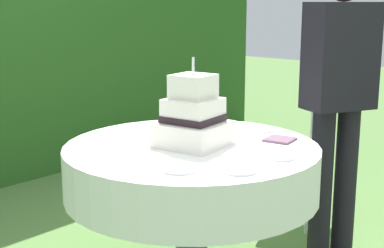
{
  "coord_description": "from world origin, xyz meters",
  "views": [
    {
      "loc": [
        -1.83,
        -1.65,
        1.4
      ],
      "look_at": [
        -0.0,
        -0.0,
        0.86
      ],
      "focal_mm": 52.12,
      "sensor_mm": 36.0,
      "label": 1
    }
  ],
  "objects_px": {
    "serving_plate_far": "(281,157)",
    "serving_plate_left": "(239,170)",
    "serving_plate_right": "(179,169)",
    "napkin_stack": "(280,140)",
    "garden_chair": "(300,142)",
    "standing_person": "(338,94)",
    "cake_table": "(192,172)",
    "wedding_cake": "(192,118)",
    "serving_plate_near": "(259,130)"
  },
  "relations": [
    {
      "from": "serving_plate_right",
      "to": "napkin_stack",
      "type": "relative_size",
      "value": 1.12
    },
    {
      "from": "cake_table",
      "to": "napkin_stack",
      "type": "bearing_deg",
      "value": -36.97
    },
    {
      "from": "serving_plate_left",
      "to": "napkin_stack",
      "type": "distance_m",
      "value": 0.54
    },
    {
      "from": "serving_plate_far",
      "to": "napkin_stack",
      "type": "bearing_deg",
      "value": 34.13
    },
    {
      "from": "cake_table",
      "to": "wedding_cake",
      "type": "distance_m",
      "value": 0.25
    },
    {
      "from": "cake_table",
      "to": "serving_plate_far",
      "type": "bearing_deg",
      "value": -78.41
    },
    {
      "from": "wedding_cake",
      "to": "standing_person",
      "type": "bearing_deg",
      "value": -18.81
    },
    {
      "from": "serving_plate_far",
      "to": "garden_chair",
      "type": "height_order",
      "value": "garden_chair"
    },
    {
      "from": "napkin_stack",
      "to": "garden_chair",
      "type": "xyz_separation_m",
      "value": [
        0.81,
        0.37,
        -0.23
      ]
    },
    {
      "from": "serving_plate_left",
      "to": "standing_person",
      "type": "xyz_separation_m",
      "value": [
        1.01,
        0.12,
        0.16
      ]
    },
    {
      "from": "wedding_cake",
      "to": "napkin_stack",
      "type": "xyz_separation_m",
      "value": [
        0.34,
        -0.25,
        -0.12
      ]
    },
    {
      "from": "napkin_stack",
      "to": "serving_plate_far",
      "type": "bearing_deg",
      "value": -145.87
    },
    {
      "from": "serving_plate_left",
      "to": "garden_chair",
      "type": "bearing_deg",
      "value": 21.46
    },
    {
      "from": "garden_chair",
      "to": "standing_person",
      "type": "bearing_deg",
      "value": -128.22
    },
    {
      "from": "serving_plate_left",
      "to": "napkin_stack",
      "type": "relative_size",
      "value": 1.07
    },
    {
      "from": "standing_person",
      "to": "napkin_stack",
      "type": "bearing_deg",
      "value": 175.83
    },
    {
      "from": "serving_plate_near",
      "to": "garden_chair",
      "type": "height_order",
      "value": "garden_chair"
    },
    {
      "from": "serving_plate_right",
      "to": "serving_plate_far",
      "type": "bearing_deg",
      "value": -26.23
    },
    {
      "from": "napkin_stack",
      "to": "standing_person",
      "type": "xyz_separation_m",
      "value": [
        0.49,
        -0.04,
        0.16
      ]
    },
    {
      "from": "wedding_cake",
      "to": "serving_plate_near",
      "type": "height_order",
      "value": "wedding_cake"
    },
    {
      "from": "cake_table",
      "to": "standing_person",
      "type": "relative_size",
      "value": 0.73
    },
    {
      "from": "cake_table",
      "to": "serving_plate_far",
      "type": "distance_m",
      "value": 0.45
    },
    {
      "from": "standing_person",
      "to": "serving_plate_left",
      "type": "bearing_deg",
      "value": -173.37
    },
    {
      "from": "serving_plate_left",
      "to": "standing_person",
      "type": "distance_m",
      "value": 1.03
    },
    {
      "from": "serving_plate_right",
      "to": "standing_person",
      "type": "relative_size",
      "value": 0.09
    },
    {
      "from": "cake_table",
      "to": "serving_plate_left",
      "type": "xyz_separation_m",
      "value": [
        -0.18,
        -0.41,
        0.13
      ]
    },
    {
      "from": "serving_plate_right",
      "to": "napkin_stack",
      "type": "xyz_separation_m",
      "value": [
        0.66,
        -0.03,
        0.0
      ]
    },
    {
      "from": "cake_table",
      "to": "serving_plate_left",
      "type": "distance_m",
      "value": 0.46
    },
    {
      "from": "wedding_cake",
      "to": "serving_plate_right",
      "type": "relative_size",
      "value": 2.82
    },
    {
      "from": "cake_table",
      "to": "serving_plate_right",
      "type": "xyz_separation_m",
      "value": [
        -0.32,
        -0.22,
        0.13
      ]
    },
    {
      "from": "napkin_stack",
      "to": "garden_chair",
      "type": "relative_size",
      "value": 0.14
    },
    {
      "from": "serving_plate_right",
      "to": "garden_chair",
      "type": "xyz_separation_m",
      "value": [
        1.47,
        0.34,
        -0.23
      ]
    },
    {
      "from": "serving_plate_near",
      "to": "serving_plate_right",
      "type": "xyz_separation_m",
      "value": [
        -0.77,
        -0.16,
        0.0
      ]
    },
    {
      "from": "serving_plate_far",
      "to": "napkin_stack",
      "type": "distance_m",
      "value": 0.3
    },
    {
      "from": "serving_plate_far",
      "to": "serving_plate_left",
      "type": "height_order",
      "value": "same"
    },
    {
      "from": "serving_plate_far",
      "to": "garden_chair",
      "type": "xyz_separation_m",
      "value": [
        1.06,
        0.54,
        -0.23
      ]
    },
    {
      "from": "cake_table",
      "to": "standing_person",
      "type": "height_order",
      "value": "standing_person"
    },
    {
      "from": "wedding_cake",
      "to": "standing_person",
      "type": "relative_size",
      "value": 0.25
    },
    {
      "from": "serving_plate_near",
      "to": "napkin_stack",
      "type": "height_order",
      "value": "same"
    },
    {
      "from": "serving_plate_right",
      "to": "napkin_stack",
      "type": "distance_m",
      "value": 0.66
    },
    {
      "from": "cake_table",
      "to": "garden_chair",
      "type": "xyz_separation_m",
      "value": [
        1.15,
        0.11,
        -0.09
      ]
    },
    {
      "from": "wedding_cake",
      "to": "serving_plate_far",
      "type": "relative_size",
      "value": 3.59
    },
    {
      "from": "serving_plate_right",
      "to": "standing_person",
      "type": "height_order",
      "value": "standing_person"
    },
    {
      "from": "cake_table",
      "to": "garden_chair",
      "type": "bearing_deg",
      "value": 5.62
    },
    {
      "from": "napkin_stack",
      "to": "garden_chair",
      "type": "bearing_deg",
      "value": 24.47
    },
    {
      "from": "napkin_stack",
      "to": "serving_plate_left",
      "type": "bearing_deg",
      "value": -163.51
    },
    {
      "from": "serving_plate_right",
      "to": "wedding_cake",
      "type": "bearing_deg",
      "value": 34.34
    },
    {
      "from": "serving_plate_far",
      "to": "napkin_stack",
      "type": "xyz_separation_m",
      "value": [
        0.25,
        0.17,
        0.0
      ]
    },
    {
      "from": "serving_plate_near",
      "to": "cake_table",
      "type": "bearing_deg",
      "value": 171.97
    },
    {
      "from": "wedding_cake",
      "to": "garden_chair",
      "type": "height_order",
      "value": "wedding_cake"
    }
  ]
}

